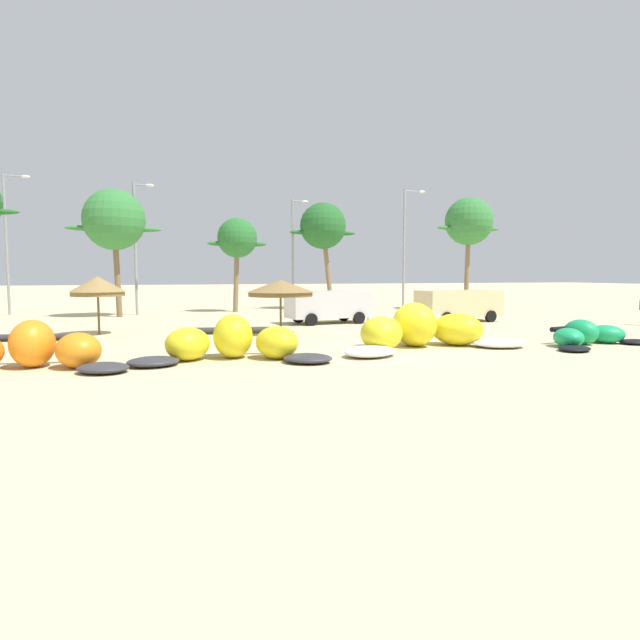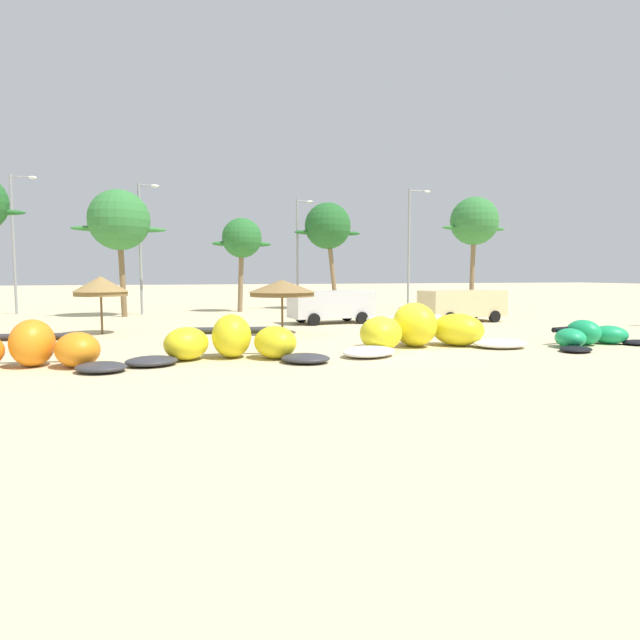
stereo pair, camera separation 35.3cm
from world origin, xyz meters
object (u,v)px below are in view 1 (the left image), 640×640
Objects in this scene: kite_center at (588,335)px; palm_left_of_gap at (237,239)px; parked_van at (457,303)px; beach_umbrella_middle at (281,288)px; beach_umbrella_near_van at (98,286)px; kite_left_of_center at (420,331)px; palm_left at (114,220)px; lamppost_east_center at (294,249)px; parked_car_second at (327,304)px; lamppost_east at (406,243)px; kite_far_left at (28,351)px; kite_left at (233,343)px; palm_center_left at (323,227)px; palm_center_right at (469,222)px; lamppost_west at (8,237)px; lamppost_west_center at (137,242)px.

kite_center is 25.33m from palm_left_of_gap.
beach_umbrella_middle is at bearing -165.34° from parked_van.
kite_left_of_center is at bearing -35.16° from beach_umbrella_near_van.
kite_left_of_center is 6.77m from kite_center.
lamppost_east_center is at bearing 15.46° from palm_left.
parked_car_second is (3.72, 4.30, -1.05)m from beach_umbrella_middle.
lamppost_east is (8.30, -2.77, 0.45)m from lamppost_east_center.
kite_far_left is at bearing -139.36° from parked_car_second.
palm_left is at bearing -164.54° from palm_left_of_gap.
palm_center_left reaches higher than kite_left.
palm_center_right is 33.41m from lamppost_west.
lamppost_west_center is (-17.92, 11.42, 3.89)m from parked_van.
parked_van is (19.44, 0.78, -1.15)m from beach_umbrella_near_van.
palm_center_right is (17.60, -3.03, 1.47)m from palm_left_of_gap.
lamppost_east reaches higher than palm_center_right.
palm_center_right is (26.09, 9.83, 4.59)m from beach_umbrella_near_van.
lamppost_east reaches higher than palm_left_of_gap.
kite_center is 1.73× the size of beach_umbrella_middle.
parked_car_second is 13.48m from palm_center_left.
kite_left_of_center is at bearing -115.51° from lamppost_east.
lamppost_west reaches higher than palm_center_left.
kite_center is 28.08m from palm_left.
kite_left is at bearing -64.26° from lamppost_west.
beach_umbrella_middle is 16.06m from lamppost_west_center.
palm_left_of_gap is 0.72× the size of lamppost_west.
kite_center is at bearing -60.24° from parked_car_second.
palm_center_right is (7.48, 19.65, 6.44)m from kite_center.
lamppost_east is at bearing 50.83° from kite_left.
lamppost_west_center is at bearing 51.13° from palm_left.
palm_center_right reaches higher than kite_left.
lamppost_west is 8.88m from lamppost_west_center.
kite_left is 25.03m from lamppost_east_center.
palm_left_of_gap is at bearing -164.54° from lamppost_east_center.
lamppost_west_center is (-24.58, 2.36, -1.85)m from palm_center_right.
palm_center_right reaches higher than parked_car_second.
kite_left_of_center is at bearing 168.29° from kite_center.
lamppost_west reaches higher than beach_umbrella_middle.
beach_umbrella_middle is 0.34× the size of lamppost_east.
kite_center is at bearing -82.44° from palm_center_left.
lamppost_west reaches higher than parked_van.
palm_center_right reaches higher than kite_center.
kite_center is 0.61× the size of lamppost_west_center.
lamppost_east is at bearing 45.42° from beach_umbrella_middle.
lamppost_east_center is (14.31, 23.16, 4.24)m from kite_far_left.
lamppost_west_center is at bearing 116.90° from kite_left_of_center.
kite_center is 21.93m from lamppost_east.
parked_car_second is 15.24m from palm_left.
lamppost_east reaches higher than kite_far_left.
palm_left is (1.37, 19.58, 5.69)m from kite_far_left.
parked_van is (7.44, 9.22, 0.44)m from kite_left_of_center.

